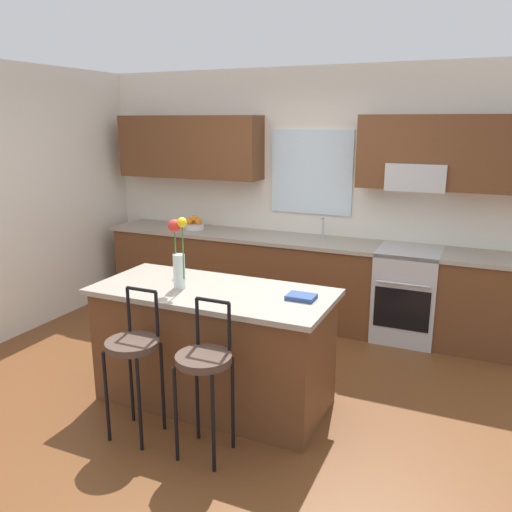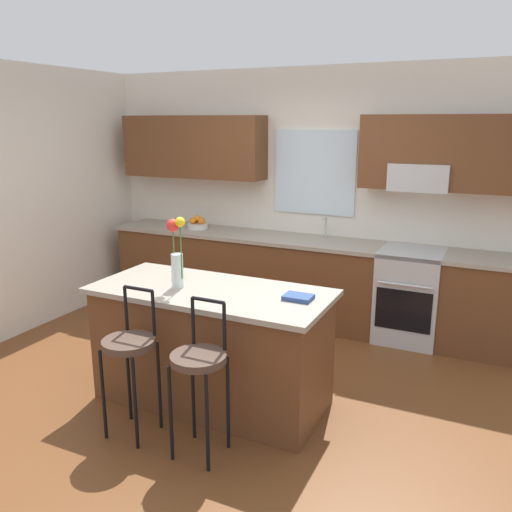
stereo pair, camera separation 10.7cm
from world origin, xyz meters
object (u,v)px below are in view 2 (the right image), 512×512
object	(u,v)px
bar_stool_near	(130,349)
bar_stool_middle	(199,365)
kitchen_island	(212,345)
mug_ceramic	(179,272)
flower_vase	(176,253)
fruit_bowl_oranges	(198,224)
oven_range	(409,295)
cookbook	(298,297)

from	to	relation	value
bar_stool_near	bar_stool_middle	xyz separation A→B (m)	(0.55, 0.00, 0.00)
kitchen_island	mug_ceramic	distance (m)	0.64
bar_stool_near	kitchen_island	bearing A→B (deg)	66.28
kitchen_island	flower_vase	bearing A→B (deg)	-164.52
bar_stool_near	mug_ceramic	bearing A→B (deg)	97.42
bar_stool_middle	fruit_bowl_oranges	world-z (taller)	fruit_bowl_oranges
fruit_bowl_oranges	oven_range	bearing A→B (deg)	-0.64
bar_stool_middle	flower_vase	xyz separation A→B (m)	(-0.52, 0.56, 0.55)
oven_range	flower_vase	world-z (taller)	flower_vase
cookbook	bar_stool_middle	bearing A→B (deg)	-120.55
bar_stool_middle	mug_ceramic	world-z (taller)	bar_stool_middle
bar_stool_middle	fruit_bowl_oranges	bearing A→B (deg)	121.53
mug_ceramic	fruit_bowl_oranges	xyz separation A→B (m)	(-0.91, 1.77, 0.01)
mug_ceramic	fruit_bowl_oranges	world-z (taller)	fruit_bowl_oranges
kitchen_island	fruit_bowl_oranges	xyz separation A→B (m)	(-1.28, 1.91, 0.51)
flower_vase	fruit_bowl_oranges	world-z (taller)	flower_vase
kitchen_island	bar_stool_near	distance (m)	0.70
cookbook	fruit_bowl_oranges	xyz separation A→B (m)	(-1.96, 1.85, 0.04)
oven_range	kitchen_island	bearing A→B (deg)	-121.76
bar_stool_near	flower_vase	bearing A→B (deg)	86.92
kitchen_island	mug_ceramic	xyz separation A→B (m)	(-0.37, 0.14, 0.50)
bar_stool_near	flower_vase	world-z (taller)	flower_vase
oven_range	flower_vase	size ratio (longest dim) A/B	1.69
bar_stool_near	oven_range	bearing A→B (deg)	60.13
cookbook	fruit_bowl_oranges	size ratio (longest dim) A/B	0.83
oven_range	bar_stool_near	xyz separation A→B (m)	(-1.44, -2.51, 0.18)
oven_range	fruit_bowl_oranges	world-z (taller)	fruit_bowl_oranges
bar_stool_near	cookbook	distance (m)	1.21
mug_ceramic	cookbook	size ratio (longest dim) A/B	0.45
oven_range	cookbook	size ratio (longest dim) A/B	4.60
oven_range	mug_ceramic	world-z (taller)	mug_ceramic
kitchen_island	flower_vase	xyz separation A→B (m)	(-0.24, -0.07, 0.72)
kitchen_island	flower_vase	world-z (taller)	flower_vase
kitchen_island	bar_stool_middle	distance (m)	0.70
oven_range	cookbook	world-z (taller)	cookbook
flower_vase	cookbook	size ratio (longest dim) A/B	2.72
kitchen_island	bar_stool_middle	size ratio (longest dim) A/B	1.74
kitchen_island	bar_stool_middle	bearing A→B (deg)	-66.28
kitchen_island	mug_ceramic	size ratio (longest dim) A/B	20.16
flower_vase	cookbook	xyz separation A→B (m)	(0.92, 0.13, -0.25)
bar_stool_near	cookbook	world-z (taller)	bar_stool_near
bar_stool_near	cookbook	bearing A→B (deg)	35.69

